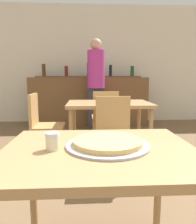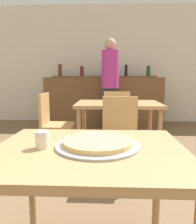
{
  "view_description": "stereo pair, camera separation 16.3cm",
  "coord_description": "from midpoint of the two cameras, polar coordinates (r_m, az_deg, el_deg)",
  "views": [
    {
      "loc": [
        -0.07,
        -1.06,
        1.07
      ],
      "look_at": [
        0.02,
        0.55,
        0.82
      ],
      "focal_mm": 35.0,
      "sensor_mm": 36.0,
      "label": 1
    },
    {
      "loc": [
        0.09,
        -1.06,
        1.07
      ],
      "look_at": [
        0.02,
        0.55,
        0.82
      ],
      "focal_mm": 35.0,
      "sensor_mm": 36.0,
      "label": 2
    }
  ],
  "objects": [
    {
      "name": "wall_back",
      "position": [
        5.48,
        -3.43,
        12.26
      ],
      "size": [
        8.0,
        0.05,
        2.8
      ],
      "color": "silver",
      "rests_on": "ground_plane"
    },
    {
      "name": "bar_back_shelf",
      "position": [
        5.1,
        -3.62,
        9.67
      ],
      "size": [
        2.39,
        0.24,
        0.33
      ],
      "color": "brown",
      "rests_on": "bar_counter"
    },
    {
      "name": "chair_far_side_front",
      "position": [
        2.33,
        2.19,
        -4.98
      ],
      "size": [
        0.4,
        0.4,
        0.88
      ],
      "color": "tan",
      "rests_on": "ground_plane"
    },
    {
      "name": "bar_counter",
      "position": [
        4.99,
        -3.36,
        2.75
      ],
      "size": [
        2.6,
        0.56,
        1.09
      ],
      "color": "brown",
      "rests_on": "ground_plane"
    },
    {
      "name": "cheese_shaker",
      "position": [
        1.12,
        -15.97,
        -7.38
      ],
      "size": [
        0.07,
        0.07,
        0.09
      ],
      "color": "beige",
      "rests_on": "dining_table_near"
    },
    {
      "name": "dining_table_far",
      "position": [
        2.82,
        1.2,
        0.63
      ],
      "size": [
        1.06,
        0.71,
        0.76
      ],
      "color": "#A87F51",
      "rests_on": "ground_plane"
    },
    {
      "name": "chair_far_side_back",
      "position": [
        3.37,
        0.49,
        -0.67
      ],
      "size": [
        0.4,
        0.4,
        0.88
      ],
      "rotation": [
        0.0,
        0.0,
        3.14
      ],
      "color": "tan",
      "rests_on": "ground_plane"
    },
    {
      "name": "chair_far_side_left",
      "position": [
        2.91,
        -15.92,
        -2.53
      ],
      "size": [
        0.4,
        0.4,
        0.88
      ],
      "rotation": [
        0.0,
        0.0,
        1.57
      ],
      "color": "tan",
      "rests_on": "ground_plane"
    },
    {
      "name": "dining_table_near",
      "position": [
        1.15,
        -3.69,
        -13.45
      ],
      "size": [
        0.98,
        0.8,
        0.72
      ],
      "color": "#A87F51",
      "rests_on": "ground_plane"
    },
    {
      "name": "person_standing",
      "position": [
        4.39,
        -1.59,
        7.93
      ],
      "size": [
        0.34,
        0.34,
        1.83
      ],
      "color": "#2D2D38",
      "rests_on": "ground_plane"
    },
    {
      "name": "pizza_tray",
      "position": [
        1.14,
        -1.56,
        -8.21
      ],
      "size": [
        0.44,
        0.44,
        0.04
      ],
      "color": "#A3A3A8",
      "rests_on": "dining_table_near"
    }
  ]
}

